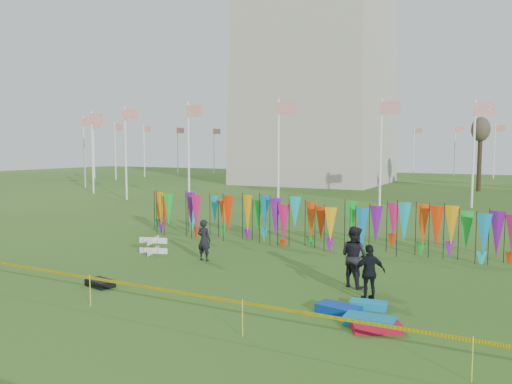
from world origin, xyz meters
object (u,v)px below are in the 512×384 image
at_px(person_right, 370,272).
at_px(kite_bag_turquoise, 368,305).
at_px(person_left, 204,240).
at_px(kite_bag_red, 377,327).
at_px(box_kite, 153,246).
at_px(person_mid, 354,256).
at_px(kite_bag_black, 100,283).
at_px(kite_bag_blue, 339,309).
at_px(kite_bag_teal, 370,321).

height_order(person_right, kite_bag_turquoise, person_right).
relative_size(person_left, person_right, 1.00).
relative_size(person_left, kite_bag_red, 1.40).
xyz_separation_m(person_left, kite_bag_turquoise, (7.34, -2.84, -0.73)).
xyz_separation_m(box_kite, person_right, (9.78, -2.17, 0.48)).
distance_m(person_mid, person_right, 1.47).
bearing_deg(person_left, kite_bag_black, 80.78).
height_order(person_right, kite_bag_red, person_right).
bearing_deg(kite_bag_blue, kite_bag_turquoise, 54.62).
bearing_deg(kite_bag_black, kite_bag_turquoise, 12.43).
bearing_deg(person_right, kite_bag_teal, 67.19).
distance_m(box_kite, kite_bag_turquoise, 10.37).
bearing_deg(kite_bag_blue, person_mid, 98.32).
relative_size(person_right, kite_bag_blue, 1.44).
bearing_deg(person_mid, kite_bag_teal, 137.01).
bearing_deg(kite_bag_red, kite_bag_teal, 127.69).
relative_size(person_left, kite_bag_blue, 1.43).
bearing_deg(person_right, person_left, -54.49).
distance_m(person_left, kite_bag_turquoise, 7.90).
bearing_deg(box_kite, kite_bag_red, -23.44).
xyz_separation_m(person_right, kite_bag_red, (0.82, -2.42, -0.72)).
relative_size(person_left, kite_bag_teal, 1.31).
height_order(kite_bag_turquoise, kite_bag_black, kite_bag_black).
bearing_deg(person_right, person_mid, -93.92).
bearing_deg(person_right, box_kite, -50.72).
bearing_deg(person_left, kite_bag_blue, 153.52).
distance_m(box_kite, person_left, 2.65).
bearing_deg(person_right, kite_bag_red, 70.57).
xyz_separation_m(kite_bag_red, kite_bag_black, (-8.92, -0.15, 0.00)).
height_order(box_kite, kite_bag_turquoise, box_kite).
distance_m(person_right, kite_bag_turquoise, 1.06).
bearing_deg(box_kite, person_mid, -6.15).
distance_m(kite_bag_red, kite_bag_teal, 0.40).
xyz_separation_m(person_right, kite_bag_teal, (0.58, -2.11, -0.71)).
distance_m(person_right, kite_bag_black, 8.52).
distance_m(person_left, kite_bag_black, 4.81).
bearing_deg(kite_bag_teal, kite_bag_black, -176.96).
bearing_deg(kite_bag_blue, person_left, 151.46).
distance_m(kite_bag_black, kite_bag_teal, 8.69).
xyz_separation_m(person_left, person_mid, (6.34, -0.89, 0.16)).
bearing_deg(kite_bag_turquoise, kite_bag_blue, -125.38).
xyz_separation_m(kite_bag_turquoise, kite_bag_black, (-8.27, -1.82, 0.01)).
height_order(person_mid, person_right, person_mid).
bearing_deg(kite_bag_black, person_left, 78.73).
height_order(kite_bag_blue, kite_bag_black, kite_bag_blue).
bearing_deg(kite_bag_black, person_right, 17.60).
bearing_deg(kite_bag_turquoise, person_right, 102.88).
relative_size(box_kite, person_mid, 0.36).
xyz_separation_m(box_kite, person_mid, (8.95, -0.96, 0.63)).
xyz_separation_m(person_left, kite_bag_red, (7.99, -4.52, -0.72)).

